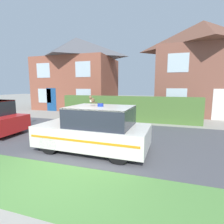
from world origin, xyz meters
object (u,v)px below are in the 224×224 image
cat (92,100)px  police_car (95,129)px  house_left (77,73)px  house_right (200,67)px  wheelie_bin (82,108)px

cat → police_car: bearing=112.5°
house_left → house_right: (11.41, -0.03, 0.19)m
wheelie_bin → house_right: bearing=43.6°
cat → wheelie_bin: 7.60m
cat → house_left: size_ratio=0.04×
house_left → police_car: bearing=-58.7°
police_car → wheelie_bin: police_car is taller
wheelie_bin → house_left: bearing=139.3°
house_right → wheelie_bin: bearing=-154.0°
police_car → house_right: house_right is taller
police_car → cat: cat is taller
cat → house_right: bearing=170.5°
house_left → cat: bearing=-59.1°
house_left → house_right: 11.41m
police_car → cat: bearing=8.5°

